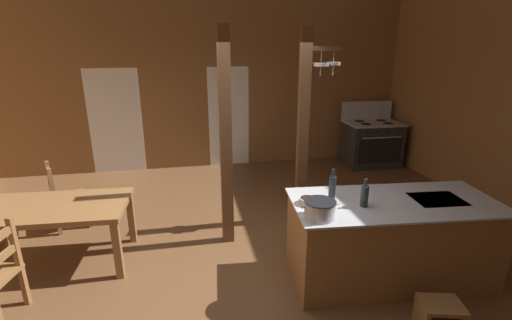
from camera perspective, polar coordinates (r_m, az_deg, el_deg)
The scene contains 15 objects.
ground_plane at distance 4.40m, azimuth -3.13°, elevation -17.01°, with size 9.01×8.36×0.10m, color brown.
wall_back at distance 7.45m, azimuth -7.92°, elevation 15.42°, with size 9.01×0.14×4.34m, color brown.
glazed_door_back_left at distance 7.62m, azimuth -21.56°, elevation 5.69°, with size 1.00×0.01×2.05m, color white.
glazed_panel_back_right at distance 7.55m, azimuth -4.39°, elevation 6.78°, with size 0.84×0.01×2.05m, color white.
kitchen_island at distance 4.22m, azimuth 20.65°, elevation -11.80°, with size 2.24×1.15×0.91m.
stove_range at distance 8.01m, azimuth 17.97°, elevation 2.62°, with size 1.17×0.85×1.32m.
support_post_with_pot_rack at distance 4.97m, azimuth 7.84°, elevation 5.90°, with size 0.55×0.25×2.69m.
support_post_center at distance 4.36m, azimuth -4.86°, elevation 2.94°, with size 0.14×0.14×2.69m.
step_stool at distance 3.82m, azimuth 27.35°, elevation -21.13°, with size 0.42×0.36×0.30m.
dining_table at distance 4.71m, azimuth -30.11°, elevation -7.34°, with size 1.75×1.00×0.74m.
ladderback_chair_near_window at distance 5.65m, azimuth -28.23°, elevation -5.25°, with size 0.57×0.57×0.95m.
stockpot_on_counter at distance 3.42m, azimuth 10.16°, elevation -7.78°, with size 0.37×0.30×0.17m.
mixing_bowl_on_counter at distance 3.72m, azimuth 8.26°, elevation -6.46°, with size 0.18×0.18×0.07m.
bottle_tall_on_counter at distance 3.87m, azimuth 12.12°, elevation -4.15°, with size 0.07×0.07×0.32m.
bottle_short_on_counter at distance 3.75m, azimuth 16.97°, elevation -5.45°, with size 0.08×0.08×0.30m.
Camera 1 is at (-0.49, -3.58, 2.46)m, focal length 25.00 mm.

